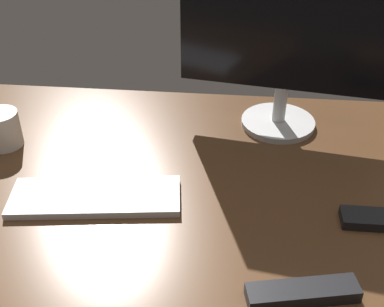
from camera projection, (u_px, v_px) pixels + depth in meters
The scene contains 5 objects.
desk at pixel (207, 186), 111.18cm from camera, with size 140.00×84.00×2.00cm, color #4C301C.
monitor at pixel (289, 25), 115.64cm from camera, with size 51.27×19.05×48.93cm.
keyboard at pixel (95, 197), 105.14cm from camera, with size 35.51×12.16×1.54cm, color silver.
tv_remote at pixel (303, 293), 83.55cm from camera, with size 19.02×4.58×2.52cm, color black.
coffee_mug at pixel (2, 129), 120.66cm from camera, with size 8.74×8.74×8.87cm, color silver.
Camera 1 is at (5.46, -87.66, 69.63)cm, focal length 46.77 mm.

